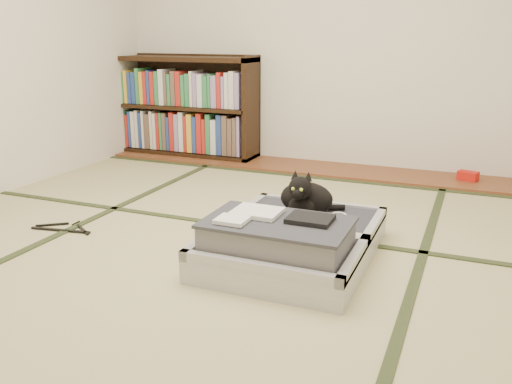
% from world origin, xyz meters
% --- Properties ---
extents(floor, '(4.50, 4.50, 0.00)m').
position_xyz_m(floor, '(0.00, 0.00, 0.00)').
color(floor, tan).
rests_on(floor, ground).
extents(wood_strip, '(4.00, 0.50, 0.02)m').
position_xyz_m(wood_strip, '(0.00, 2.00, 0.01)').
color(wood_strip, brown).
rests_on(wood_strip, ground).
extents(red_item, '(0.17, 0.13, 0.07)m').
position_xyz_m(red_item, '(1.16, 2.03, 0.06)').
color(red_item, red).
rests_on(red_item, wood_strip).
extents(tatami_borders, '(4.00, 4.50, 0.01)m').
position_xyz_m(tatami_borders, '(0.00, 0.49, 0.00)').
color(tatami_borders, '#2D381E').
rests_on(tatami_borders, ground).
extents(bookcase, '(1.49, 0.34, 0.96)m').
position_xyz_m(bookcase, '(-1.43, 2.07, 0.45)').
color(bookcase, black).
rests_on(bookcase, wood_strip).
extents(suitcase, '(0.78, 1.04, 0.31)m').
position_xyz_m(suitcase, '(0.37, 0.05, 0.11)').
color(suitcase, '#BABABF').
rests_on(suitcase, floor).
extents(cat, '(0.35, 0.35, 0.28)m').
position_xyz_m(cat, '(0.35, 0.34, 0.25)').
color(cat, black).
rests_on(cat, suitcase).
extents(cable_coil, '(0.11, 0.11, 0.03)m').
position_xyz_m(cable_coil, '(0.53, 0.37, 0.16)').
color(cable_coil, white).
rests_on(cable_coil, suitcase).
extents(hanger, '(0.40, 0.21, 0.01)m').
position_xyz_m(hanger, '(-1.03, -0.05, 0.01)').
color(hanger, black).
rests_on(hanger, floor).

